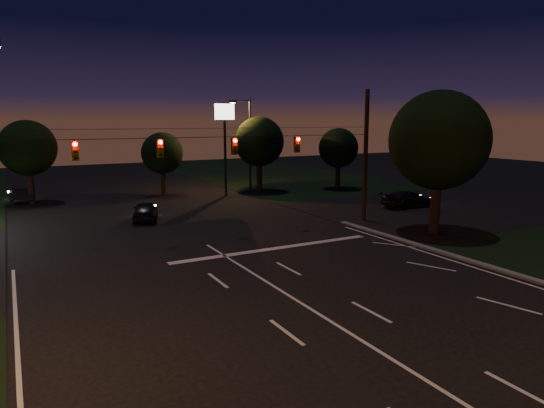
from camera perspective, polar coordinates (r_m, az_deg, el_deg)
ground at (r=16.13m, az=11.21°, el=-15.90°), size 140.00×140.00×0.00m
cross_street_right at (r=40.60m, az=18.59°, el=-0.54°), size 20.00×16.00×0.02m
stop_bar at (r=26.70m, az=0.34°, el=-5.25°), size 12.00×0.50×0.01m
utility_pole_right at (r=34.47m, az=10.70°, el=-1.97°), size 0.30×0.30×9.00m
signal_span at (r=27.73m, az=-8.63°, el=6.73°), size 24.00×0.40×1.56m
pole_sign_right at (r=44.63m, az=-5.58°, el=8.88°), size 1.80×0.30×8.40m
street_light_right_far at (r=47.81m, az=-2.90°, el=7.78°), size 2.20×0.35×9.00m
tree_right_near at (r=31.31m, az=18.86°, el=6.98°), size 6.00×6.00×8.76m
tree_far_b at (r=45.28m, az=-26.78°, el=5.83°), size 4.60×4.60×6.98m
tree_far_c at (r=46.00m, az=-12.81°, el=5.80°), size 3.80×3.80×5.86m
tree_far_d at (r=47.40m, az=-1.58°, el=7.27°), size 4.80×4.80×7.30m
tree_far_e at (r=49.91m, az=7.76°, el=6.49°), size 4.00×4.00×6.18m
car_oncoming_a at (r=34.94m, az=-14.68°, el=-0.81°), size 2.74×4.34×1.38m
car_oncoming_b at (r=46.88m, az=-27.53°, el=0.95°), size 1.77×3.86×1.23m
car_cross at (r=40.49m, az=15.70°, el=0.56°), size 4.75×2.02×1.37m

